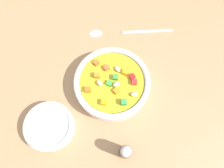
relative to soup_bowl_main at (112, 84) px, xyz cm
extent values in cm
cube|color=#9E754F|center=(0.00, 0.01, -3.58)|extent=(140.00, 140.00, 2.00)
cylinder|color=white|center=(0.00, 0.01, -0.76)|extent=(18.92, 18.92, 3.65)
torus|color=white|center=(0.00, 0.01, 1.50)|extent=(19.22, 19.22, 1.43)
cylinder|color=#B19D1C|center=(0.00, 0.01, 1.27)|extent=(16.08, 16.08, 0.40)
cube|color=orange|center=(-5.77, 2.61, 2.11)|extent=(1.81, 1.81, 1.28)
cube|color=green|center=(-0.92, 0.06, 1.94)|extent=(1.64, 1.64, 0.95)
ellipsoid|color=beige|center=(-2.60, 1.76, 2.03)|extent=(1.32, 1.89, 1.13)
cube|color=#378432|center=(1.23, -0.20, 2.05)|extent=(1.80, 1.80, 1.16)
ellipsoid|color=beige|center=(3.27, 1.20, 1.90)|extent=(1.55, 2.02, 0.86)
cube|color=#EC5A2B|center=(1.61, 3.46, 1.98)|extent=(1.66, 1.66, 1.02)
cube|color=red|center=(4.27, -2.82, 1.96)|extent=(1.58, 1.58, 0.97)
cube|color=red|center=(3.53, -4.20, 2.01)|extent=(1.81, 1.81, 1.08)
cube|color=orange|center=(-1.56, 3.65, 2.16)|extent=(1.81, 1.81, 1.38)
cube|color=orange|center=(-1.17, -2.57, 1.93)|extent=(1.41, 1.41, 0.92)
cube|color=#DE5924|center=(0.80, 6.34, 1.94)|extent=(1.31, 1.31, 0.94)
ellipsoid|color=beige|center=(-0.03, -1.43, 2.06)|extent=(2.11, 1.79, 1.18)
ellipsoid|color=beige|center=(1.15, -6.30, 1.99)|extent=(2.09, 2.07, 1.03)
cube|color=#2D8B3F|center=(-2.08, -5.87, 2.23)|extent=(1.81, 1.81, 1.53)
cube|color=orange|center=(3.94, -0.73, 1.97)|extent=(1.59, 1.59, 1.01)
cube|color=orange|center=(-5.36, -2.41, 2.07)|extent=(1.80, 1.80, 1.19)
cylinder|color=silver|center=(19.87, 4.48, -2.19)|extent=(11.42, 10.86, 0.78)
ellipsoid|color=silver|center=(8.70, 15.04, -2.13)|extent=(4.49, 4.43, 0.91)
cylinder|color=white|center=(-18.17, 3.43, -1.07)|extent=(11.67, 11.67, 3.02)
torus|color=white|center=(-18.17, 3.43, 0.67)|extent=(11.79, 11.79, 0.93)
cylinder|color=#4C3828|center=(-10.07, -13.70, 0.42)|extent=(2.69, 2.69, 6.00)
sphere|color=silver|center=(-10.07, -13.70, 4.03)|extent=(2.42, 2.42, 2.42)
camera|label=1|loc=(-13.54, -12.94, 50.12)|focal=33.60mm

